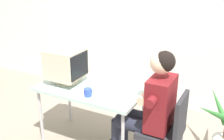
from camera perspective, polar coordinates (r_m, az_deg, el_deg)
name	(u,v)px	position (r m, az deg, el deg)	size (l,w,h in m)	color
wall_back	(160,4)	(4.02, 10.03, 13.29)	(8.00, 0.10, 3.00)	silver
desk	(91,91)	(3.13, -4.30, -4.46)	(1.19, 0.68, 0.73)	#B7B7BC
crt_monitor	(66,64)	(3.17, -9.53, 1.28)	(0.38, 0.38, 0.41)	beige
keyboard	(89,87)	(3.08, -4.84, -3.49)	(0.17, 0.48, 0.03)	beige
office_chair	(167,128)	(2.86, 11.38, -11.72)	(0.42, 0.42, 0.86)	#4C4C51
person_seated	(150,105)	(2.80, 7.88, -7.16)	(0.73, 0.57, 1.28)	maroon
desk_mug	(88,92)	(2.88, -5.02, -4.62)	(0.08, 0.10, 0.08)	blue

